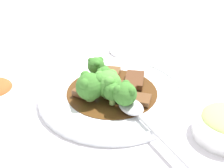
{
  "coord_description": "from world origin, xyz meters",
  "views": [
    {
      "loc": [
        -0.01,
        -0.54,
        0.37
      ],
      "look_at": [
        0.0,
        0.0,
        0.03
      ],
      "focal_mm": 50.0,
      "sensor_mm": 36.0,
      "label": 1
    }
  ],
  "objects_px": {
    "beef_strip_2": "(110,74)",
    "main_plate": "(112,94)",
    "beef_strip_3": "(88,86)",
    "serving_spoon": "(136,111)",
    "broccoli_floret_3": "(90,86)",
    "broccoli_floret_2": "(105,74)",
    "broccoli_floret_0": "(114,91)",
    "beef_strip_4": "(133,98)",
    "sauce_dish": "(124,50)",
    "broccoli_floret_4": "(96,65)",
    "beef_strip_1": "(134,80)",
    "beef_strip_0": "(125,89)",
    "broccoli_floret_5": "(125,94)",
    "broccoli_floret_1": "(108,83)"
  },
  "relations": [
    {
      "from": "broccoli_floret_5",
      "to": "broccoli_floret_2",
      "type": "bearing_deg",
      "value": 112.92
    },
    {
      "from": "broccoli_floret_2",
      "to": "broccoli_floret_3",
      "type": "relative_size",
      "value": 0.69
    },
    {
      "from": "broccoli_floret_0",
      "to": "beef_strip_3",
      "type": "bearing_deg",
      "value": 134.92
    },
    {
      "from": "broccoli_floret_0",
      "to": "broccoli_floret_4",
      "type": "distance_m",
      "value": 0.12
    },
    {
      "from": "beef_strip_0",
      "to": "main_plate",
      "type": "bearing_deg",
      "value": 171.31
    },
    {
      "from": "broccoli_floret_0",
      "to": "sauce_dish",
      "type": "distance_m",
      "value": 0.27
    },
    {
      "from": "beef_strip_3",
      "to": "serving_spoon",
      "type": "relative_size",
      "value": 0.4
    },
    {
      "from": "broccoli_floret_4",
      "to": "broccoli_floret_5",
      "type": "relative_size",
      "value": 0.78
    },
    {
      "from": "main_plate",
      "to": "beef_strip_1",
      "type": "height_order",
      "value": "beef_strip_1"
    },
    {
      "from": "beef_strip_0",
      "to": "beef_strip_4",
      "type": "bearing_deg",
      "value": -63.96
    },
    {
      "from": "broccoli_floret_3",
      "to": "broccoli_floret_0",
      "type": "bearing_deg",
      "value": -18.36
    },
    {
      "from": "beef_strip_1",
      "to": "broccoli_floret_0",
      "type": "xyz_separation_m",
      "value": [
        -0.04,
        -0.08,
        0.02
      ]
    },
    {
      "from": "beef_strip_3",
      "to": "beef_strip_2",
      "type": "bearing_deg",
      "value": 49.91
    },
    {
      "from": "beef_strip_4",
      "to": "broccoli_floret_0",
      "type": "relative_size",
      "value": 1.59
    },
    {
      "from": "main_plate",
      "to": "broccoli_floret_5",
      "type": "distance_m",
      "value": 0.08
    },
    {
      "from": "beef_strip_1",
      "to": "beef_strip_4",
      "type": "distance_m",
      "value": 0.07
    },
    {
      "from": "broccoli_floret_1",
      "to": "broccoli_floret_4",
      "type": "relative_size",
      "value": 1.34
    },
    {
      "from": "broccoli_floret_4",
      "to": "sauce_dish",
      "type": "height_order",
      "value": "broccoli_floret_4"
    },
    {
      "from": "beef_strip_3",
      "to": "broccoli_floret_0",
      "type": "height_order",
      "value": "broccoli_floret_0"
    },
    {
      "from": "main_plate",
      "to": "broccoli_floret_3",
      "type": "xyz_separation_m",
      "value": [
        -0.04,
        -0.03,
        0.04
      ]
    },
    {
      "from": "broccoli_floret_2",
      "to": "broccoli_floret_5",
      "type": "distance_m",
      "value": 0.1
    },
    {
      "from": "main_plate",
      "to": "beef_strip_0",
      "type": "height_order",
      "value": "beef_strip_0"
    },
    {
      "from": "broccoli_floret_3",
      "to": "beef_strip_4",
      "type": "bearing_deg",
      "value": -1.7
    },
    {
      "from": "main_plate",
      "to": "beef_strip_2",
      "type": "relative_size",
      "value": 4.78
    },
    {
      "from": "beef_strip_2",
      "to": "serving_spoon",
      "type": "relative_size",
      "value": 0.33
    },
    {
      "from": "broccoli_floret_0",
      "to": "broccoli_floret_1",
      "type": "bearing_deg",
      "value": 117.25
    },
    {
      "from": "beef_strip_2",
      "to": "main_plate",
      "type": "bearing_deg",
      "value": -85.66
    },
    {
      "from": "broccoli_floret_5",
      "to": "broccoli_floret_0",
      "type": "bearing_deg",
      "value": 141.03
    },
    {
      "from": "beef_strip_4",
      "to": "sauce_dish",
      "type": "height_order",
      "value": "beef_strip_4"
    },
    {
      "from": "beef_strip_2",
      "to": "broccoli_floret_1",
      "type": "height_order",
      "value": "broccoli_floret_1"
    },
    {
      "from": "broccoli_floret_1",
      "to": "broccoli_floret_0",
      "type": "bearing_deg",
      "value": -62.75
    },
    {
      "from": "serving_spoon",
      "to": "beef_strip_2",
      "type": "bearing_deg",
      "value": 108.27
    },
    {
      "from": "beef_strip_3",
      "to": "broccoli_floret_0",
      "type": "distance_m",
      "value": 0.08
    },
    {
      "from": "broccoli_floret_0",
      "to": "serving_spoon",
      "type": "xyz_separation_m",
      "value": [
        0.04,
        -0.03,
        -0.02
      ]
    },
    {
      "from": "beef_strip_1",
      "to": "broccoli_floret_4",
      "type": "relative_size",
      "value": 1.61
    },
    {
      "from": "broccoli_floret_1",
      "to": "broccoli_floret_3",
      "type": "xyz_separation_m",
      "value": [
        -0.04,
        -0.01,
        -0.0
      ]
    },
    {
      "from": "serving_spoon",
      "to": "sauce_dish",
      "type": "distance_m",
      "value": 0.3
    },
    {
      "from": "main_plate",
      "to": "broccoli_floret_4",
      "type": "height_order",
      "value": "broccoli_floret_4"
    },
    {
      "from": "sauce_dish",
      "to": "broccoli_floret_2",
      "type": "bearing_deg",
      "value": -104.92
    },
    {
      "from": "beef_strip_0",
      "to": "broccoli_floret_2",
      "type": "relative_size",
      "value": 1.39
    },
    {
      "from": "beef_strip_0",
      "to": "beef_strip_1",
      "type": "xyz_separation_m",
      "value": [
        0.02,
        0.04,
        -0.0
      ]
    },
    {
      "from": "beef_strip_2",
      "to": "broccoli_floret_4",
      "type": "distance_m",
      "value": 0.04
    },
    {
      "from": "main_plate",
      "to": "beef_strip_3",
      "type": "relative_size",
      "value": 3.92
    },
    {
      "from": "broccoli_floret_3",
      "to": "serving_spoon",
      "type": "height_order",
      "value": "broccoli_floret_3"
    },
    {
      "from": "beef_strip_3",
      "to": "broccoli_floret_1",
      "type": "bearing_deg",
      "value": -36.08
    },
    {
      "from": "beef_strip_3",
      "to": "broccoli_floret_0",
      "type": "relative_size",
      "value": 1.66
    },
    {
      "from": "beef_strip_3",
      "to": "broccoli_floret_4",
      "type": "distance_m",
      "value": 0.06
    },
    {
      "from": "broccoli_floret_0",
      "to": "broccoli_floret_4",
      "type": "bearing_deg",
      "value": 108.85
    },
    {
      "from": "broccoli_floret_2",
      "to": "main_plate",
      "type": "bearing_deg",
      "value": -59.55
    },
    {
      "from": "broccoli_floret_2",
      "to": "broccoli_floret_4",
      "type": "bearing_deg",
      "value": 117.41
    }
  ]
}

